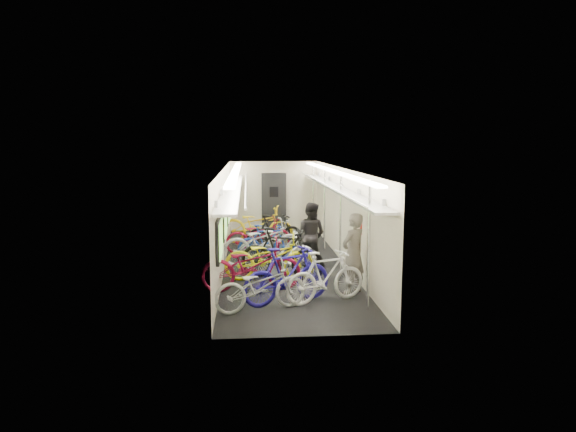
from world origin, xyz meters
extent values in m
plane|color=black|center=(0.00, 0.00, 0.00)|extent=(10.00, 10.00, 0.00)
plane|color=white|center=(0.00, 0.00, 2.40)|extent=(10.00, 10.00, 0.00)
plane|color=beige|center=(-1.50, 0.00, 1.20)|extent=(0.00, 10.00, 10.00)
plane|color=beige|center=(1.50, 0.00, 1.20)|extent=(0.00, 10.00, 10.00)
plane|color=beige|center=(0.00, 5.00, 1.20)|extent=(3.00, 0.00, 3.00)
plane|color=beige|center=(0.00, -5.00, 1.20)|extent=(3.00, 0.00, 3.00)
cube|color=black|center=(-1.46, -3.20, 1.25)|extent=(0.06, 1.10, 0.80)
cube|color=#6EC757|center=(-1.42, -3.20, 1.25)|extent=(0.02, 0.96, 0.66)
cube|color=black|center=(-1.46, -1.00, 1.25)|extent=(0.06, 1.10, 0.80)
cube|color=#6EC757|center=(-1.42, -1.00, 1.25)|extent=(0.02, 0.96, 0.66)
cube|color=black|center=(-1.46, 1.20, 1.25)|extent=(0.06, 1.10, 0.80)
cube|color=#6EC757|center=(-1.42, 1.20, 1.25)|extent=(0.02, 0.96, 0.66)
cube|color=black|center=(-1.46, 3.40, 1.25)|extent=(0.06, 1.10, 0.80)
cube|color=#6EC757|center=(-1.42, 3.40, 1.25)|extent=(0.02, 0.96, 0.66)
cube|color=yellow|center=(-1.45, -2.10, 1.30)|extent=(0.02, 0.22, 0.30)
cube|color=yellow|center=(-1.45, 0.10, 1.30)|extent=(0.02, 0.22, 0.30)
cube|color=yellow|center=(-1.45, 2.30, 1.30)|extent=(0.02, 0.22, 0.30)
cube|color=black|center=(0.00, 4.94, 1.00)|extent=(0.85, 0.08, 2.00)
cube|color=#999BA0|center=(-1.28, 0.00, 1.92)|extent=(0.40, 9.70, 0.05)
cube|color=#999BA0|center=(1.28, 0.00, 1.92)|extent=(0.40, 9.70, 0.05)
cylinder|color=silver|center=(-0.95, 0.00, 2.02)|extent=(0.04, 9.70, 0.04)
cylinder|color=silver|center=(0.95, 0.00, 2.02)|extent=(0.04, 9.70, 0.04)
cube|color=white|center=(-1.20, 0.00, 2.34)|extent=(0.18, 9.60, 0.04)
cube|color=white|center=(1.20, 0.00, 2.34)|extent=(0.18, 9.60, 0.04)
cylinder|color=silver|center=(1.25, -3.80, 1.20)|extent=(0.05, 0.05, 2.38)
cylinder|color=silver|center=(1.25, -1.00, 1.20)|extent=(0.05, 0.05, 2.38)
cylinder|color=silver|center=(1.25, 1.50, 1.20)|extent=(0.05, 0.05, 2.38)
cylinder|color=silver|center=(1.25, 4.00, 1.20)|extent=(0.05, 0.05, 2.38)
imported|color=#B3B4B8|center=(-0.70, -3.68, 0.46)|extent=(1.85, 1.11, 0.92)
imported|color=#221891|center=(-0.18, -3.30, 0.55)|extent=(1.90, 1.22, 1.11)
imported|color=maroon|center=(-0.86, -2.41, 0.54)|extent=(2.11, 0.89, 1.08)
imported|color=black|center=(-0.17, -1.58, 0.59)|extent=(2.01, 1.23, 1.17)
imported|color=#F8F617|center=(-0.45, -1.63, 0.52)|extent=(2.05, 0.86, 1.05)
imported|color=silver|center=(-0.19, -1.06, 0.52)|extent=(1.74, 0.50, 1.04)
imported|color=#A6A7AB|center=(-0.54, -0.01, 0.56)|extent=(2.25, 1.36, 1.12)
imported|color=navy|center=(-0.42, 0.46, 0.47)|extent=(1.60, 0.67, 0.93)
imported|color=maroon|center=(-0.62, 1.31, 0.49)|extent=(1.97, 1.11, 0.98)
imported|color=black|center=(-0.17, 1.58, 0.52)|extent=(1.79, 1.03, 1.04)
imported|color=yellow|center=(-0.63, 2.64, 0.57)|extent=(2.30, 1.23, 1.15)
imported|color=white|center=(0.55, -3.27, 0.51)|extent=(1.74, 1.05, 1.01)
imported|color=gray|center=(1.20, -2.71, 0.82)|extent=(0.71, 0.68, 1.64)
imported|color=black|center=(0.62, -0.40, 0.80)|extent=(0.98, 0.92, 1.60)
cube|color=red|center=(1.61, -2.08, 1.28)|extent=(0.27, 0.16, 0.38)
camera|label=1|loc=(-0.92, -12.70, 3.04)|focal=32.00mm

